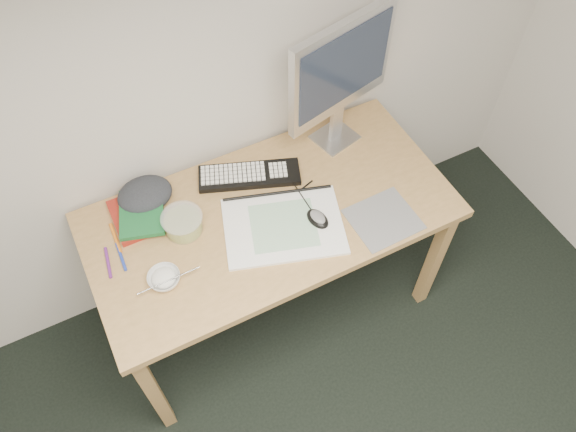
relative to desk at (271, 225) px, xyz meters
name	(u,v)px	position (x,y,z in m)	size (l,w,h in m)	color
desk	(271,225)	(0.00, 0.00, 0.00)	(1.40, 0.70, 0.75)	tan
mousepad	(383,219)	(0.37, -0.22, 0.08)	(0.25, 0.22, 0.00)	gray
sketchpad	(283,226)	(0.02, -0.08, 0.09)	(0.44, 0.32, 0.01)	white
keyboard	(249,175)	(0.00, 0.19, 0.09)	(0.40, 0.13, 0.02)	black
monitor	(341,71)	(0.41, 0.23, 0.44)	(0.49, 0.19, 0.57)	silver
mouse	(318,217)	(0.14, -0.12, 0.11)	(0.06, 0.10, 0.03)	black
rice_bowl	(164,279)	(-0.46, -0.10, 0.10)	(0.12, 0.12, 0.04)	silver
chopsticks	(168,281)	(-0.45, -0.13, 0.12)	(0.02, 0.02, 0.22)	#AEADB0
fruit_tub	(183,223)	(-0.32, 0.08, 0.12)	(0.15, 0.15, 0.08)	#EED554
book_red	(135,216)	(-0.46, 0.21, 0.09)	(0.16, 0.22, 0.02)	maroon
book_green	(142,213)	(-0.44, 0.20, 0.11)	(0.16, 0.22, 0.02)	#175F2D
cloth_lump	(145,195)	(-0.40, 0.27, 0.12)	(0.18, 0.15, 0.07)	#24272C
pencil_pink	(254,211)	(-0.05, 0.03, 0.09)	(0.01, 0.01, 0.19)	#D06895
pencil_tan	(284,200)	(0.07, 0.03, 0.09)	(0.01, 0.01, 0.16)	tan
pencil_black	(298,192)	(0.14, 0.04, 0.09)	(0.01, 0.01, 0.17)	black
marker_blue	(121,257)	(-0.57, 0.06, 0.09)	(0.01, 0.01, 0.13)	#203AB2
marker_orange	(116,238)	(-0.56, 0.15, 0.09)	(0.01, 0.01, 0.14)	orange
marker_purple	(108,263)	(-0.62, 0.06, 0.09)	(0.01, 0.01, 0.13)	#64227E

